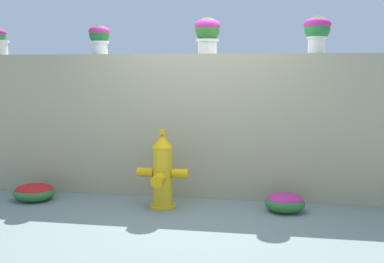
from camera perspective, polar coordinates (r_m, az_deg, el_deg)
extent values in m
plane|color=gray|center=(5.42, -0.01, -10.15)|extent=(24.00, 24.00, 0.00)
cube|color=tan|center=(6.10, 1.42, 0.72)|extent=(6.50, 0.40, 1.84)
cylinder|color=silver|center=(6.40, -11.17, 9.94)|extent=(0.21, 0.21, 0.18)
cylinder|color=silver|center=(6.41, -11.18, 10.59)|extent=(0.25, 0.25, 0.03)
sphere|color=#1D6229|center=(6.41, -11.21, 11.45)|extent=(0.26, 0.26, 0.26)
ellipsoid|color=#B02678|center=(6.42, -11.22, 11.86)|extent=(0.28, 0.28, 0.14)
cylinder|color=beige|center=(6.06, 1.88, 10.27)|extent=(0.24, 0.24, 0.19)
cylinder|color=beige|center=(6.07, 1.88, 11.01)|extent=(0.28, 0.28, 0.03)
sphere|color=#2A6828|center=(6.08, 1.89, 12.24)|extent=(0.31, 0.31, 0.31)
ellipsoid|color=#B92683|center=(6.08, 1.89, 12.75)|extent=(0.33, 0.33, 0.17)
cylinder|color=silver|center=(6.01, 14.90, 10.13)|extent=(0.21, 0.21, 0.21)
cylinder|color=silver|center=(6.01, 14.93, 10.98)|extent=(0.24, 0.24, 0.03)
sphere|color=#257230|center=(6.02, 14.97, 11.96)|extent=(0.31, 0.31, 0.31)
ellipsoid|color=#B0287D|center=(6.03, 14.99, 12.47)|extent=(0.33, 0.33, 0.17)
cylinder|color=gold|center=(5.73, -3.55, -9.03)|extent=(0.31, 0.31, 0.03)
cylinder|color=gold|center=(5.64, -3.58, -5.60)|extent=(0.23, 0.23, 0.73)
cone|color=#E5A40C|center=(5.55, -3.62, -1.11)|extent=(0.24, 0.24, 0.16)
cylinder|color=#E5A40C|center=(5.53, -3.62, -0.05)|extent=(0.08, 0.08, 0.05)
cylinder|color=#E5A40C|center=(5.67, -5.67, -4.94)|extent=(0.19, 0.11, 0.11)
cylinder|color=#E5A40C|center=(5.58, -1.46, -5.12)|extent=(0.19, 0.11, 0.11)
cylinder|color=#E5A40C|center=(5.42, -4.12, -5.89)|extent=(0.14, 0.21, 0.14)
ellipsoid|color=#2F752F|center=(5.64, 11.22, -8.54)|extent=(0.46, 0.42, 0.22)
ellipsoid|color=#B92980|center=(5.63, 11.23, -8.06)|extent=(0.42, 0.37, 0.12)
ellipsoid|color=#326F30|center=(6.32, -18.63, -7.06)|extent=(0.53, 0.47, 0.21)
ellipsoid|color=red|center=(6.31, -18.65, -6.64)|extent=(0.47, 0.42, 0.12)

